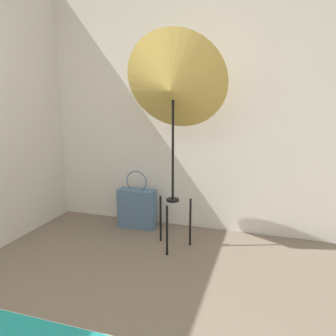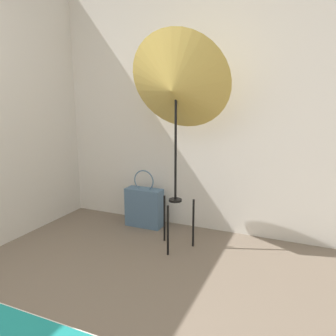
{
  "view_description": "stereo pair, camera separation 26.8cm",
  "coord_description": "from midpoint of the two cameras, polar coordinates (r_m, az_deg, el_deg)",
  "views": [
    {
      "loc": [
        1.13,
        -0.81,
        1.38
      ],
      "look_at": [
        0.34,
        1.69,
        0.81
      ],
      "focal_mm": 35.0,
      "sensor_mm": 36.0,
      "label": 1
    },
    {
      "loc": [
        1.38,
        -0.72,
        1.38
      ],
      "look_at": [
        0.34,
        1.69,
        0.81
      ],
      "focal_mm": 35.0,
      "sensor_mm": 36.0,
      "label": 2
    }
  ],
  "objects": [
    {
      "name": "photo_umbrella",
      "position": [
        2.85,
        4.15,
        13.94
      ],
      "size": [
        0.91,
        0.58,
        1.93
      ],
      "color": "black",
      "rests_on": "ground_plane"
    },
    {
      "name": "wall_back",
      "position": [
        3.5,
        2.51,
        10.93
      ],
      "size": [
        8.0,
        0.05,
        2.6
      ],
      "color": "silver",
      "rests_on": "ground_plane"
    },
    {
      "name": "tote_bag",
      "position": [
        3.56,
        -2.01,
        -6.81
      ],
      "size": [
        0.4,
        0.16,
        0.62
      ],
      "color": "slate",
      "rests_on": "ground_plane"
    }
  ]
}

